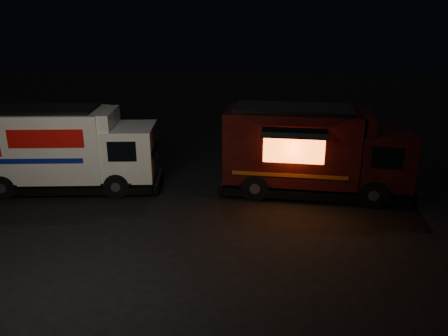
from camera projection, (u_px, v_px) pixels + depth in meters
The scene contains 3 objects.
ground at pixel (205, 230), 13.32m from camera, with size 80.00×80.00×0.00m, color black.
white_truck at pixel (67, 149), 16.19m from camera, with size 6.82×2.33×3.09m, color white, non-canonical shape.
red_truck at pixel (316, 151), 15.76m from camera, with size 6.84×2.52×3.18m, color #3C110A, non-canonical shape.
Camera 1 is at (1.28, -11.94, 6.11)m, focal length 35.00 mm.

